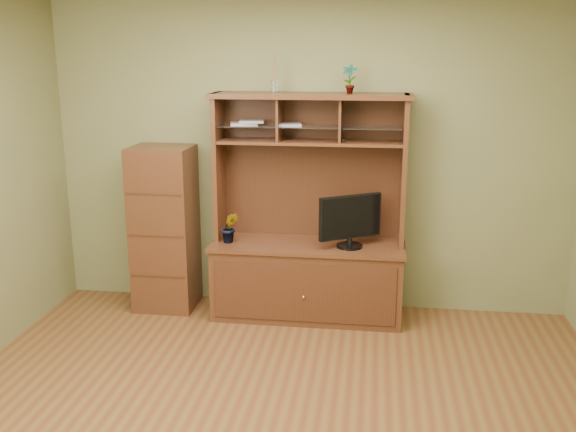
# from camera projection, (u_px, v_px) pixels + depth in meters

# --- Properties ---
(room) EXTENTS (4.54, 4.04, 2.74)m
(room) POSITION_uv_depth(u_px,v_px,m) (273.00, 212.00, 3.63)
(room) COLOR brown
(room) RESTS_ON ground
(media_hutch) EXTENTS (1.66, 0.61, 1.90)m
(media_hutch) POSITION_uv_depth(u_px,v_px,m) (308.00, 257.00, 5.49)
(media_hutch) COLOR #422512
(media_hutch) RESTS_ON room
(monitor) EXTENTS (0.50, 0.33, 0.44)m
(monitor) POSITION_uv_depth(u_px,v_px,m) (350.00, 220.00, 5.28)
(monitor) COLOR black
(monitor) RESTS_ON media_hutch
(orchid_plant) EXTENTS (0.17, 0.14, 0.26)m
(orchid_plant) POSITION_uv_depth(u_px,v_px,m) (230.00, 227.00, 5.44)
(orchid_plant) COLOR #2C551D
(orchid_plant) RESTS_ON media_hutch
(top_plant) EXTENTS (0.14, 0.11, 0.23)m
(top_plant) POSITION_uv_depth(u_px,v_px,m) (349.00, 79.00, 5.15)
(top_plant) COLOR #2A5C20
(top_plant) RESTS_ON media_hutch
(reed_diffuser) EXTENTS (0.06, 0.06, 0.29)m
(reed_diffuser) POSITION_uv_depth(u_px,v_px,m) (274.00, 79.00, 5.23)
(reed_diffuser) COLOR silver
(reed_diffuser) RESTS_ON media_hutch
(magazines) EXTENTS (0.62, 0.21, 0.04)m
(magazines) POSITION_uv_depth(u_px,v_px,m) (261.00, 123.00, 5.34)
(magazines) COLOR #A7A7AB
(magazines) RESTS_ON media_hutch
(side_cabinet) EXTENTS (0.52, 0.47, 1.44)m
(side_cabinet) POSITION_uv_depth(u_px,v_px,m) (165.00, 228.00, 5.63)
(side_cabinet) COLOR #422512
(side_cabinet) RESTS_ON room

